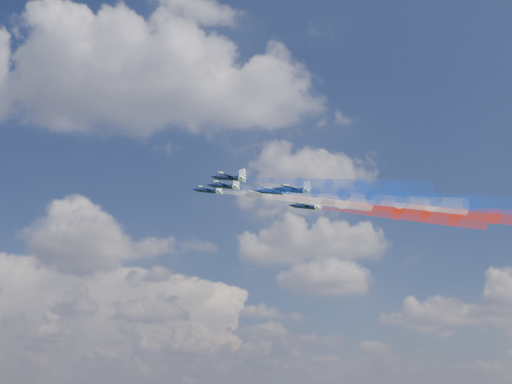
{
  "coord_description": "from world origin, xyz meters",
  "views": [
    {
      "loc": [
        9.54,
        -160.5,
        99.6
      ],
      "look_at": [
        19.35,
        7.7,
        155.54
      ],
      "focal_mm": 44.49,
      "sensor_mm": 36.0,
      "label": 1
    }
  ],
  "objects": [
    {
      "name": "trail_rear_right",
      "position": [
        61.0,
        -12.6,
        144.76
      ],
      "size": [
        39.61,
        32.61,
        15.98
      ],
      "primitive_type": null,
      "rotation": [
        0.25,
        -0.05,
        0.89
      ],
      "color": "red"
    },
    {
      "name": "trail_outer_right",
      "position": [
        57.24,
        2.19,
        147.94
      ],
      "size": [
        39.61,
        32.61,
        15.98
      ],
      "primitive_type": null,
      "rotation": [
        0.25,
        -0.05,
        0.89
      ],
      "color": "red"
    },
    {
      "name": "jet_rear_left",
      "position": [
        27.52,
        -9.96,
        150.36
      ],
      "size": [
        15.96,
        15.53,
        6.62
      ],
      "primitive_type": null,
      "rotation": [
        0.25,
        -0.05,
        0.89
      ],
      "color": "black"
    },
    {
      "name": "jet_lead",
      "position": [
        5.7,
        18.25,
        159.19
      ],
      "size": [
        15.96,
        15.53,
        6.62
      ],
      "primitive_type": null,
      "rotation": [
        0.25,
        -0.05,
        0.89
      ],
      "color": "black"
    },
    {
      "name": "jet_rear_right",
      "position": [
        38.7,
        4.97,
        152.03
      ],
      "size": [
        15.96,
        15.53,
        6.62
      ],
      "primitive_type": null,
      "rotation": [
        0.25,
        -0.05,
        0.89
      ],
      "color": "black"
    },
    {
      "name": "trail_inner_left",
      "position": [
        32.56,
        -14.35,
        148.34
      ],
      "size": [
        39.61,
        32.61,
        15.98
      ],
      "primitive_type": null,
      "rotation": [
        0.25,
        -0.05,
        0.89
      ],
      "color": "blue"
    },
    {
      "name": "trail_rear_left",
      "position": [
        49.81,
        -27.53,
        143.09
      ],
      "size": [
        39.61,
        32.61,
        15.98
      ],
      "primitive_type": null,
      "rotation": [
        0.25,
        -0.05,
        0.89
      ],
      "color": "blue"
    },
    {
      "name": "jet_inner_left",
      "position": [
        10.27,
        3.22,
        155.6
      ],
      "size": [
        15.96,
        15.53,
        6.62
      ],
      "primitive_type": null,
      "rotation": [
        0.25,
        -0.05,
        0.89
      ],
      "color": "black"
    },
    {
      "name": "trail_outer_left",
      "position": [
        33.78,
        -26.59,
        146.37
      ],
      "size": [
        39.61,
        32.61,
        15.98
      ],
      "primitive_type": null,
      "rotation": [
        0.25,
        -0.05,
        0.89
      ],
      "color": "blue"
    },
    {
      "name": "trail_inner_right",
      "position": [
        42.56,
        0.24,
        150.6
      ],
      "size": [
        39.61,
        32.61,
        15.98
      ],
      "primitive_type": null,
      "rotation": [
        0.25,
        -0.05,
        0.89
      ],
      "color": "red"
    },
    {
      "name": "jet_center_third",
      "position": [
        23.68,
        3.26,
        154.14
      ],
      "size": [
        15.96,
        15.53,
        6.62
      ],
      "primitive_type": null,
      "rotation": [
        0.25,
        -0.05,
        0.89
      ],
      "color": "black"
    },
    {
      "name": "jet_outer_right",
      "position": [
        34.95,
        19.76,
        155.21
      ],
      "size": [
        15.96,
        15.53,
        6.62
      ],
      "primitive_type": null,
      "rotation": [
        0.25,
        -0.05,
        0.89
      ],
      "color": "black"
    },
    {
      "name": "trail_center_third",
      "position": [
        45.97,
        -14.31,
        146.87
      ],
      "size": [
        39.61,
        32.61,
        15.98
      ],
      "primitive_type": null,
      "rotation": [
        0.25,
        -0.05,
        0.89
      ],
      "color": "white"
    },
    {
      "name": "jet_inner_right",
      "position": [
        20.27,
        17.81,
        157.87
      ],
      "size": [
        15.96,
        15.53,
        6.62
      ],
      "primitive_type": null,
      "rotation": [
        0.25,
        -0.05,
        0.89
      ],
      "color": "black"
    },
    {
      "name": "trail_lead",
      "position": [
        28.0,
        0.68,
        151.93
      ],
      "size": [
        39.61,
        32.61,
        15.98
      ],
      "primitive_type": null,
      "rotation": [
        0.25,
        -0.05,
        0.89
      ],
      "color": "white"
    },
    {
      "name": "jet_outer_left",
      "position": [
        11.49,
        -9.02,
        153.63
      ],
      "size": [
        15.96,
        15.53,
        6.62
      ],
      "primitive_type": null,
      "rotation": [
        0.25,
        -0.05,
        0.89
      ],
      "color": "black"
    }
  ]
}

